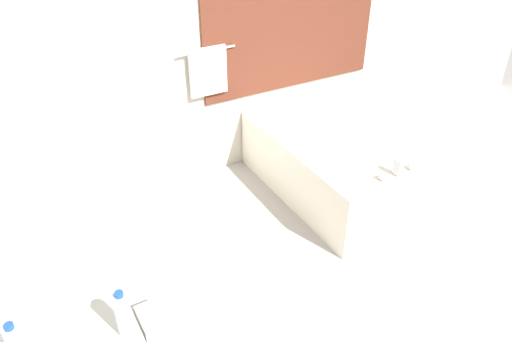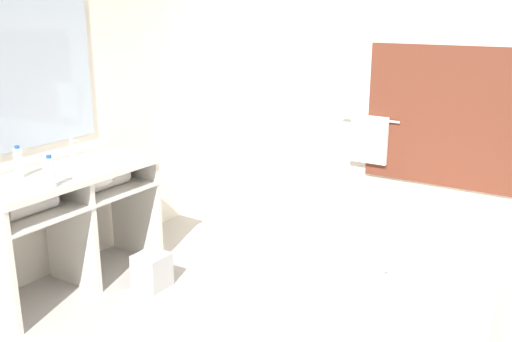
# 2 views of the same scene
# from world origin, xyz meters

# --- Properties ---
(wall_back_with_blinds) EXTENTS (7.40, 0.13, 2.70)m
(wall_back_with_blinds) POSITION_xyz_m (0.02, 2.23, 1.34)
(wall_back_with_blinds) COLOR silver
(wall_back_with_blinds) RESTS_ON ground_plane
(vanity_counter) EXTENTS (0.60, 1.40, 0.90)m
(vanity_counter) POSITION_xyz_m (-1.89, 0.34, 0.67)
(vanity_counter) COLOR silver
(vanity_counter) RESTS_ON ground_plane
(sink_faucet) EXTENTS (0.09, 0.04, 0.18)m
(sink_faucet) POSITION_xyz_m (-2.05, 0.52, 0.99)
(sink_faucet) COLOR silver
(sink_faucet) RESTS_ON vanity_counter
(bathtub) EXTENTS (1.01, 1.55, 0.64)m
(bathtub) POSITION_xyz_m (0.52, 1.41, 0.29)
(bathtub) COLOR silver
(bathtub) RESTS_ON ground_plane
(water_bottle_1) EXTENTS (0.06, 0.06, 0.23)m
(water_bottle_1) POSITION_xyz_m (-2.02, 0.03, 1.01)
(water_bottle_1) COLOR silver
(water_bottle_1) RESTS_ON vanity_counter
(water_bottle_2) EXTENTS (0.06, 0.06, 0.22)m
(water_bottle_2) POSITION_xyz_m (-1.64, 0.00, 1.01)
(water_bottle_2) COLOR silver
(water_bottle_2) RESTS_ON vanity_counter
(waste_bin) EXTENTS (0.23, 0.23, 0.26)m
(waste_bin) POSITION_xyz_m (-1.37, 0.60, 0.13)
(waste_bin) COLOR #B2B2B2
(waste_bin) RESTS_ON ground_plane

